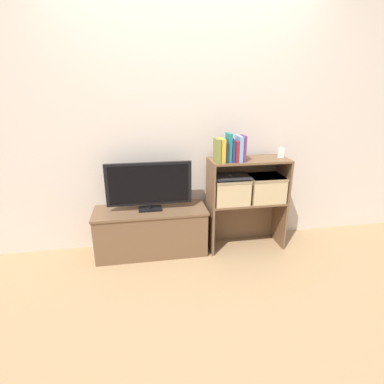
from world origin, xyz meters
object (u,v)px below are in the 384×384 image
book_charcoal (225,152)px  storage_basket_right (265,187)px  laptop (231,177)px  tv (149,185)px  book_plum (243,148)px  book_olive (217,150)px  book_skyblue (239,149)px  storage_basket_left (230,189)px  baby_monitor (281,153)px  book_teal (229,147)px  tv_stand (151,231)px  book_mustard (222,150)px  book_navy (232,150)px  book_maroon (235,151)px

book_charcoal → storage_basket_right: bearing=6.0°
storage_basket_right → laptop: (-0.36, 0.00, 0.12)m
tv → book_charcoal: 0.77m
book_charcoal → book_plum: book_plum is taller
book_olive → book_skyblue: 0.20m
tv → laptop: size_ratio=2.21×
tv → storage_basket_left: bearing=-3.0°
book_charcoal → baby_monitor: (0.57, 0.06, -0.04)m
book_charcoal → storage_basket_right: size_ratio=0.53×
book_teal → baby_monitor: (0.54, 0.06, -0.08)m
book_teal → baby_monitor: 0.55m
tv_stand → book_mustard: bearing=-7.5°
baby_monitor → laptop: bearing=-178.3°
book_navy → book_plum: book_plum is taller
tv → baby_monitor: baby_monitor is taller
tv_stand → baby_monitor: bearing=-1.2°
book_plum → book_mustard: bearing=180.0°
book_plum → laptop: bearing=153.2°
book_skyblue → book_navy: bearing=-180.0°
tv → book_teal: (0.73, -0.09, 0.34)m
book_navy → storage_basket_left: book_navy is taller
tv_stand → tv: bearing=-90.0°
tv → book_mustard: (0.67, -0.09, 0.32)m
book_plum → book_charcoal: bearing=180.0°
baby_monitor → storage_basket_left: 0.60m
storage_basket_right → laptop: 0.38m
book_charcoal → book_olive: bearing=180.0°
tv_stand → storage_basket_right: storage_basket_right is taller
book_teal → storage_basket_right: 0.58m
tv_stand → book_teal: book_teal is taller
tv → book_skyblue: size_ratio=3.43×
book_navy → laptop: (0.01, 0.05, -0.27)m
book_skyblue → storage_basket_left: 0.41m
tv_stand → book_olive: book_olive is taller
book_plum → storage_basket_right: 0.49m
book_skyblue → storage_basket_right: book_skyblue is taller
book_navy → storage_basket_right: (0.37, 0.05, -0.39)m
book_teal → book_skyblue: (0.10, 0.00, -0.01)m
tv_stand → storage_basket_left: bearing=-3.1°
laptop → tv_stand: bearing=176.9°
book_maroon → laptop: (-0.02, 0.05, -0.26)m
baby_monitor → storage_basket_left: bearing=-178.3°
tv_stand → baby_monitor: (1.27, -0.03, 0.74)m
book_teal → storage_basket_right: bearing=6.5°
book_mustard → baby_monitor: (0.61, 0.06, -0.06)m
book_charcoal → storage_basket_right: 0.58m
book_skyblue → storage_basket_right: size_ratio=0.69×
book_teal → book_skyblue: book_teal is taller
book_skyblue → laptop: (-0.05, 0.05, -0.28)m
baby_monitor → book_mustard: bearing=-174.3°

